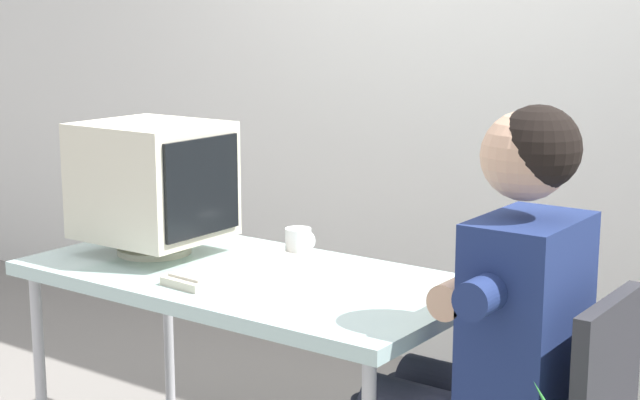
% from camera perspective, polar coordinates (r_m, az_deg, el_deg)
% --- Properties ---
extents(wall_back, '(8.00, 0.10, 3.00)m').
position_cam_1_polar(wall_back, '(3.86, 12.83, 10.88)').
color(wall_back, silver).
rests_on(wall_back, ground_plane).
extents(desk, '(1.37, 0.70, 0.73)m').
position_cam_1_polar(desk, '(2.93, -4.32, -5.17)').
color(desk, '#B7B7BC').
rests_on(desk, ground_plane).
extents(crt_monitor, '(0.43, 0.37, 0.42)m').
position_cam_1_polar(crt_monitor, '(3.12, -9.75, 1.09)').
color(crt_monitor, beige).
rests_on(crt_monitor, desk).
extents(keyboard, '(0.18, 0.45, 0.03)m').
position_cam_1_polar(keyboard, '(2.90, -5.14, -4.02)').
color(keyboard, beige).
rests_on(keyboard, desk).
extents(person_seated, '(0.68, 0.54, 1.28)m').
position_cam_1_polar(person_seated, '(2.48, 9.88, -7.53)').
color(person_seated, navy).
rests_on(person_seated, ground_plane).
extents(desk_mug, '(0.08, 0.09, 0.09)m').
position_cam_1_polar(desk_mug, '(3.07, -1.25, -2.52)').
color(desk_mug, white).
rests_on(desk_mug, desk).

